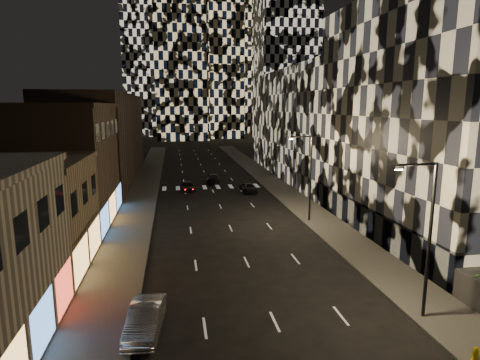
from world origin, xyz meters
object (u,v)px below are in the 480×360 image
object	(u,v)px
car_silver_parked	(145,319)
car_dark_rightlane	(248,188)
fire_hydrant	(476,354)
streetlight_near	(426,230)
car_dark_midlane	(188,186)
car_dark_oncoming	(214,178)
streetlight_far	(308,172)

from	to	relation	value
car_silver_parked	car_dark_rightlane	distance (m)	36.52
car_dark_rightlane	fire_hydrant	size ratio (longest dim) A/B	5.83
streetlight_near	car_dark_rightlane	world-z (taller)	streetlight_near
streetlight_near	fire_hydrant	xyz separation A→B (m)	(0.15, -4.27, -4.85)
car_dark_midlane	car_dark_oncoming	bearing A→B (deg)	46.41
streetlight_near	car_dark_midlane	bearing A→B (deg)	107.41
car_dark_oncoming	streetlight_near	bearing A→B (deg)	106.70
streetlight_near	car_dark_rightlane	bearing A→B (deg)	95.53
streetlight_near	fire_hydrant	bearing A→B (deg)	-88.05
car_silver_parked	car_dark_rightlane	bearing A→B (deg)	76.99
streetlight_near	car_dark_midlane	distance (m)	39.90
streetlight_near	car_silver_parked	size ratio (longest dim) A/B	1.89
streetlight_far	fire_hydrant	bearing A→B (deg)	-89.66
streetlight_near	car_dark_oncoming	xyz separation A→B (m)	(-7.60, 43.59, -4.63)
car_silver_parked	car_dark_oncoming	xyz separation A→B (m)	(7.95, 42.52, -0.06)
streetlight_far	car_dark_rightlane	world-z (taller)	streetlight_far
streetlight_far	car_dark_rightlane	size ratio (longest dim) A/B	2.09
car_dark_oncoming	car_dark_rightlane	xyz separation A→B (m)	(4.16, -8.07, -0.12)
car_dark_midlane	car_dark_rightlane	world-z (taller)	car_dark_midlane
streetlight_near	fire_hydrant	world-z (taller)	streetlight_near
streetlight_near	fire_hydrant	distance (m)	6.47
streetlight_near	car_silver_parked	bearing A→B (deg)	176.05
car_dark_oncoming	fire_hydrant	xyz separation A→B (m)	(7.75, -47.86, -0.22)
streetlight_far	fire_hydrant	xyz separation A→B (m)	(0.15, -24.27, -4.85)
car_dark_oncoming	car_silver_parked	bearing A→B (deg)	86.21
car_dark_midlane	streetlight_near	bearing A→B (deg)	-79.85
streetlight_far	car_dark_midlane	bearing A→B (deg)	123.65
streetlight_near	car_silver_parked	xyz separation A→B (m)	(-15.55, 1.08, -4.57)
car_silver_parked	car_dark_oncoming	distance (m)	43.25
car_dark_oncoming	fire_hydrant	world-z (taller)	car_dark_oncoming
streetlight_near	streetlight_far	xyz separation A→B (m)	(0.00, 20.00, 0.00)
streetlight_far	car_dark_oncoming	bearing A→B (deg)	107.86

